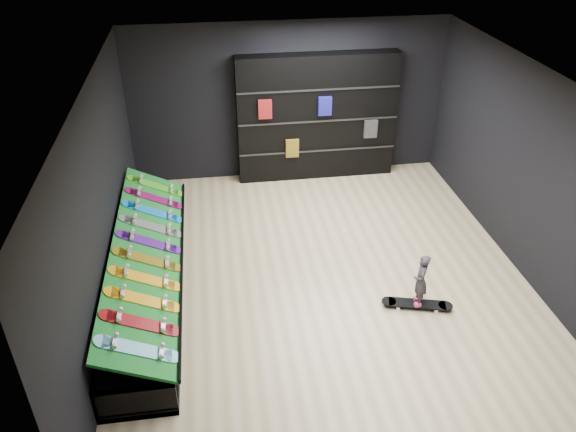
{
  "coord_description": "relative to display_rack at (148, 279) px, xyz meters",
  "views": [
    {
      "loc": [
        -1.51,
        -6.58,
        5.22
      ],
      "look_at": [
        -0.5,
        0.2,
        1.0
      ],
      "focal_mm": 35.0,
      "sensor_mm": 36.0,
      "label": 1
    }
  ],
  "objects": [
    {
      "name": "wall_back",
      "position": [
        2.55,
        3.5,
        1.25
      ],
      "size": [
        6.0,
        0.02,
        3.0
      ],
      "primitive_type": "cube",
      "color": "black",
      "rests_on": "ground"
    },
    {
      "name": "wall_right",
      "position": [
        5.55,
        0.0,
        1.25
      ],
      "size": [
        0.02,
        7.0,
        3.0
      ],
      "primitive_type": "cube",
      "color": "black",
      "rests_on": "ground"
    },
    {
      "name": "display_board_9",
      "position": [
        0.06,
        1.9,
        0.49
      ],
      "size": [
        0.93,
        0.22,
        0.5
      ],
      "primitive_type": null,
      "rotation": [
        0.0,
        0.44,
        0.0
      ],
      "color": "green",
      "rests_on": "turf_ramp"
    },
    {
      "name": "display_board_5",
      "position": [
        0.06,
        0.21,
        0.49
      ],
      "size": [
        0.93,
        0.22,
        0.5
      ],
      "primitive_type": null,
      "rotation": [
        0.0,
        0.44,
        0.0
      ],
      "color": "purple",
      "rests_on": "turf_ramp"
    },
    {
      "name": "back_shelving",
      "position": [
        3.07,
        3.32,
        0.97
      ],
      "size": [
        3.04,
        0.35,
        2.43
      ],
      "primitive_type": "cube",
      "color": "black",
      "rests_on": "ground"
    },
    {
      "name": "wall_left",
      "position": [
        -0.45,
        0.0,
        1.25
      ],
      "size": [
        0.02,
        7.0,
        3.0
      ],
      "primitive_type": "cube",
      "color": "black",
      "rests_on": "ground"
    },
    {
      "name": "floor",
      "position": [
        2.55,
        0.0,
        -0.25
      ],
      "size": [
        6.0,
        7.0,
        0.01
      ],
      "primitive_type": "cube",
      "color": "beige",
      "rests_on": "ground"
    },
    {
      "name": "child",
      "position": [
        3.71,
        -0.89,
        0.08
      ],
      "size": [
        0.18,
        0.21,
        0.48
      ],
      "primitive_type": "imported",
      "rotation": [
        0.0,
        0.0,
        -1.89
      ],
      "color": "black",
      "rests_on": "floor_skateboard"
    },
    {
      "name": "display_board_1",
      "position": [
        0.06,
        -1.48,
        0.49
      ],
      "size": [
        0.93,
        0.22,
        0.5
      ],
      "primitive_type": null,
      "rotation": [
        0.0,
        0.44,
        0.0
      ],
      "color": "red",
      "rests_on": "turf_ramp"
    },
    {
      "name": "display_rack",
      "position": [
        0.0,
        0.0,
        0.0
      ],
      "size": [
        0.9,
        4.5,
        0.5
      ],
      "primitive_type": null,
      "color": "black",
      "rests_on": "ground"
    },
    {
      "name": "display_board_2",
      "position": [
        0.06,
        -1.06,
        0.49
      ],
      "size": [
        0.93,
        0.22,
        0.5
      ],
      "primitive_type": null,
      "rotation": [
        0.0,
        0.44,
        0.0
      ],
      "color": "yellow",
      "rests_on": "turf_ramp"
    },
    {
      "name": "display_board_6",
      "position": [
        0.06,
        0.63,
        0.49
      ],
      "size": [
        0.93,
        0.22,
        0.5
      ],
      "primitive_type": null,
      "rotation": [
        0.0,
        0.44,
        0.0
      ],
      "color": "black",
      "rests_on": "turf_ramp"
    },
    {
      "name": "display_board_0",
      "position": [
        0.06,
        -1.9,
        0.49
      ],
      "size": [
        0.93,
        0.22,
        0.5
      ],
      "primitive_type": null,
      "rotation": [
        0.0,
        0.44,
        0.0
      ],
      "color": "#0CB2E5",
      "rests_on": "turf_ramp"
    },
    {
      "name": "display_board_4",
      "position": [
        0.06,
        -0.21,
        0.49
      ],
      "size": [
        0.93,
        0.22,
        0.5
      ],
      "primitive_type": null,
      "rotation": [
        0.0,
        0.44,
        0.0
      ],
      "color": "yellow",
      "rests_on": "turf_ramp"
    },
    {
      "name": "display_board_3",
      "position": [
        0.06,
        -0.63,
        0.49
      ],
      "size": [
        0.93,
        0.22,
        0.5
      ],
      "primitive_type": null,
      "rotation": [
        0.0,
        0.44,
        0.0
      ],
      "color": "orange",
      "rests_on": "turf_ramp"
    },
    {
      "name": "ceiling",
      "position": [
        2.55,
        0.0,
        2.75
      ],
      "size": [
        6.0,
        7.0,
        0.01
      ],
      "primitive_type": "cube",
      "color": "white",
      "rests_on": "ground"
    },
    {
      "name": "floor_skateboard",
      "position": [
        3.71,
        -0.89,
        -0.2
      ],
      "size": [
        1.0,
        0.47,
        0.09
      ],
      "primitive_type": null,
      "rotation": [
        0.0,
        0.0,
        -0.27
      ],
      "color": "black",
      "rests_on": "ground"
    },
    {
      "name": "display_board_8",
      "position": [
        0.06,
        1.48,
        0.49
      ],
      "size": [
        0.93,
        0.22,
        0.5
      ],
      "primitive_type": null,
      "rotation": [
        0.0,
        0.44,
        0.0
      ],
      "color": "#E5198C",
      "rests_on": "turf_ramp"
    },
    {
      "name": "turf_ramp",
      "position": [
        0.05,
        0.0,
        0.46
      ],
      "size": [
        0.92,
        4.5,
        0.46
      ],
      "primitive_type": "cube",
      "rotation": [
        0.0,
        0.44,
        0.0
      ],
      "color": "#0F621C",
      "rests_on": "display_rack"
    },
    {
      "name": "wall_front",
      "position": [
        2.55,
        -3.5,
        1.25
      ],
      "size": [
        6.0,
        0.02,
        3.0
      ],
      "primitive_type": "cube",
      "color": "black",
      "rests_on": "ground"
    },
    {
      "name": "display_board_7",
      "position": [
        0.06,
        1.06,
        0.49
      ],
      "size": [
        0.93,
        0.22,
        0.5
      ],
      "primitive_type": null,
      "rotation": [
        0.0,
        0.44,
        0.0
      ],
      "color": "blue",
      "rests_on": "turf_ramp"
    }
  ]
}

